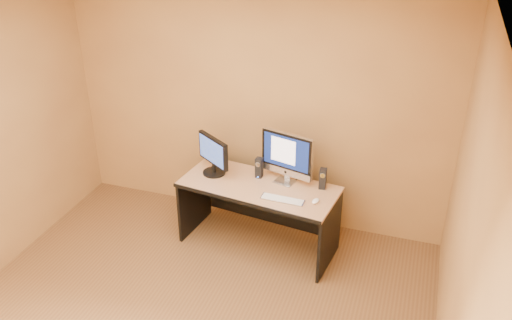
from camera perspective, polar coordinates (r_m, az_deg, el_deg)
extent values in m
plane|color=white|center=(3.38, -11.27, 14.20)|extent=(4.00, 4.00, 0.00)
cube|color=#B0AFB3|center=(5.01, 2.80, -4.17)|extent=(0.41, 0.12, 0.02)
ellipsoid|color=white|center=(5.00, 6.29, -4.31)|extent=(0.08, 0.11, 0.03)
cylinder|color=black|center=(5.41, 4.31, -1.69)|extent=(0.05, 0.21, 0.01)
cylinder|color=black|center=(5.42, 3.49, -1.56)|extent=(0.11, 0.14, 0.01)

